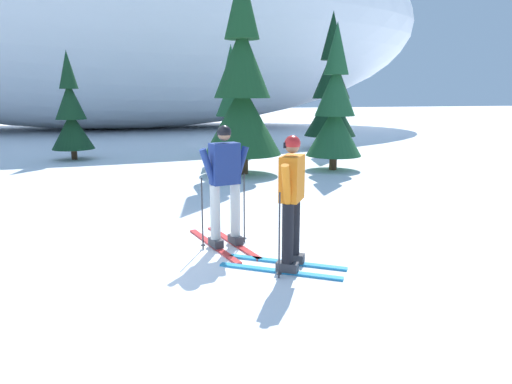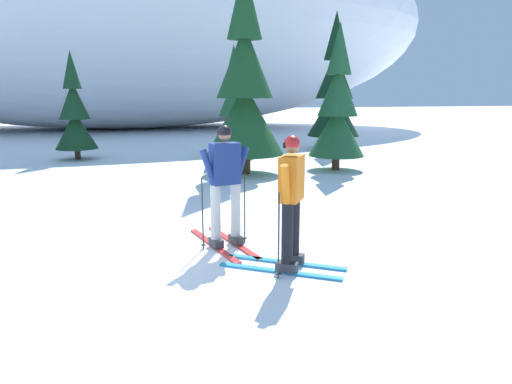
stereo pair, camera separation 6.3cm
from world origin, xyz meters
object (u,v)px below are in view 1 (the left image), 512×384
object	(u,v)px
pine_tree_right	(335,110)
skier_navy_jacket	(225,184)
pine_tree_center	(242,89)
pine_tree_center_left	(71,115)
pine_tree_far_right	(331,93)
pine_tree_center_right	(231,111)
skier_orange_jacket	(291,200)

from	to	relation	value
pine_tree_right	skier_navy_jacket	bearing A→B (deg)	-125.04
skier_navy_jacket	pine_tree_center	distance (m)	6.63
pine_tree_center_left	pine_tree_far_right	size ratio (longest dim) A/B	0.68
pine_tree_far_right	pine_tree_center_left	bearing A→B (deg)	-175.65
skier_navy_jacket	pine_tree_center_right	world-z (taller)	pine_tree_center_right
pine_tree_center_right	pine_tree_far_right	xyz separation A→B (m)	(4.41, 1.68, 0.63)
pine_tree_center_right	pine_tree_right	distance (m)	4.09
pine_tree_right	pine_tree_far_right	bearing A→B (deg)	68.64
skier_orange_jacket	pine_tree_center_left	world-z (taller)	pine_tree_center_left
pine_tree_center_right	pine_tree_far_right	bearing A→B (deg)	20.81
pine_tree_right	pine_tree_far_right	distance (m)	5.30
skier_orange_jacket	pine_tree_center	distance (m)	7.58
pine_tree_center_right	pine_tree_far_right	size ratio (longest dim) A/B	0.72
pine_tree_center_left	pine_tree_center_right	bearing A→B (deg)	-9.80
pine_tree_right	pine_tree_far_right	size ratio (longest dim) A/B	0.79
pine_tree_center_left	pine_tree_center_right	distance (m)	5.47
pine_tree_center_left	skier_navy_jacket	bearing A→B (deg)	-71.79
skier_orange_jacket	skier_navy_jacket	bearing A→B (deg)	121.24
pine_tree_right	pine_tree_far_right	xyz separation A→B (m)	(1.92, 4.91, 0.48)
pine_tree_center_right	pine_tree_far_right	world-z (taller)	pine_tree_far_right
skier_navy_jacket	pine_tree_center_right	bearing A→B (deg)	78.51
skier_orange_jacket	pine_tree_right	size ratio (longest dim) A/B	0.42
pine_tree_center_right	pine_tree_center	bearing A→B (deg)	-95.46
skier_navy_jacket	pine_tree_right	xyz separation A→B (m)	(4.43, 6.32, 0.82)
skier_orange_jacket	pine_tree_center_left	xyz separation A→B (m)	(-4.12, 11.59, 0.60)
skier_navy_jacket	pine_tree_right	size ratio (longest dim) A/B	0.43
pine_tree_center_left	pine_tree_center_right	size ratio (longest dim) A/B	0.94
skier_navy_jacket	pine_tree_center	xyz separation A→B (m)	(1.63, 6.27, 1.40)
pine_tree_right	pine_tree_far_right	world-z (taller)	pine_tree_far_right
pine_tree_far_right	pine_tree_right	bearing A→B (deg)	-111.36
pine_tree_center_left	skier_orange_jacket	bearing A→B (deg)	-70.43
pine_tree_center_left	pine_tree_center_right	xyz separation A→B (m)	(5.39, -0.93, 0.10)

